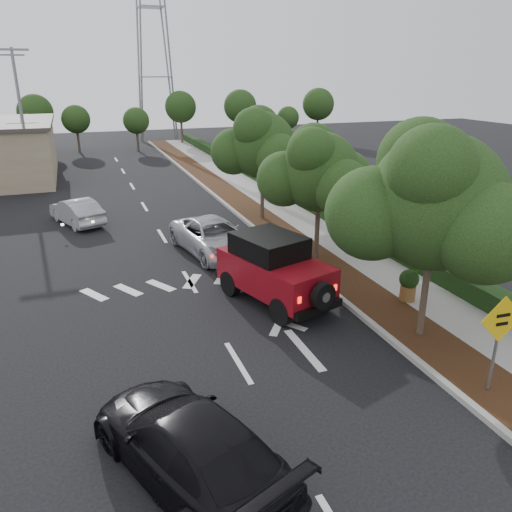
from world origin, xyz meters
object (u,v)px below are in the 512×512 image
silver_suv_ahead (214,237)px  speed_hump_sign (499,331)px  red_jeep (271,268)px  black_suv_oncoming (189,444)px

silver_suv_ahead → speed_hump_sign: size_ratio=2.09×
red_jeep → black_suv_oncoming: bearing=-140.1°
red_jeep → speed_hump_sign: speed_hump_sign is taller
black_suv_oncoming → speed_hump_sign: bearing=158.9°
red_jeep → silver_suv_ahead: (-0.57, 5.31, -0.45)m
silver_suv_ahead → speed_hump_sign: 12.83m
red_jeep → black_suv_oncoming: red_jeep is taller
red_jeep → silver_suv_ahead: 5.36m
red_jeep → speed_hump_sign: bearing=-83.7°
silver_suv_ahead → black_suv_oncoming: (-3.91, -12.33, 0.02)m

